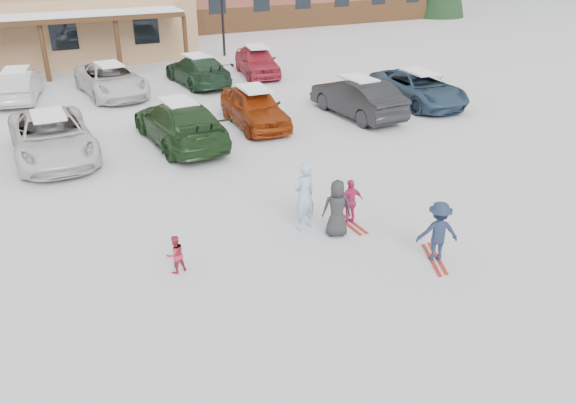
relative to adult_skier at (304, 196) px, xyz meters
name	(u,v)px	position (x,y,z in m)	size (l,w,h in m)	color
ground	(295,260)	(-0.89, -1.30, -0.90)	(160.00, 160.00, 0.00)	silver
adult_skier	(304,196)	(0.00, 0.00, 0.00)	(0.66, 0.43, 1.80)	#95B9D5
toddler_red	(175,254)	(-3.47, -0.60, -0.45)	(0.43, 0.34, 0.89)	#AC2638
child_navy	(438,232)	(2.02, -2.67, -0.17)	(0.94, 0.54, 1.46)	#1A243E
skis_child_navy	(434,259)	(2.02, -2.67, -0.88)	(0.20, 1.40, 0.03)	#A72217
child_magenta	(350,202)	(1.18, -0.28, -0.29)	(0.72, 0.30, 1.23)	#BD265C
skis_child_magenta	(349,223)	(1.18, -0.28, -0.88)	(0.20, 1.40, 0.03)	#A72217
bystander_dark	(337,209)	(0.56, -0.66, -0.17)	(0.71, 0.46, 1.46)	#262729
parked_car_2	(52,136)	(-5.22, 8.03, -0.16)	(2.45, 5.32, 1.48)	silver
parked_car_3	(180,123)	(-1.04, 7.54, -0.13)	(2.17, 5.33, 1.55)	#1C3719
parked_car_4	(254,107)	(2.12, 8.33, -0.16)	(1.75, 4.34, 1.48)	#8D2F0B
parked_car_5	(357,97)	(6.37, 7.70, -0.12)	(1.65, 4.73, 1.56)	black
parked_car_6	(418,88)	(9.73, 8.13, -0.19)	(2.35, 5.09, 1.41)	#2A4057
parked_car_9	(18,85)	(-5.94, 16.14, -0.20)	(1.48, 4.25, 1.40)	#BABBBF
parked_car_10	(111,80)	(-2.06, 15.35, -0.18)	(2.39, 5.18, 1.44)	silver
parked_car_11	(198,70)	(2.13, 15.62, -0.19)	(1.98, 4.87, 1.41)	#1D3723
parked_car_12	(257,61)	(5.55, 16.22, -0.16)	(1.75, 4.36, 1.48)	#AE293A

